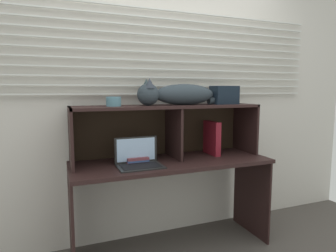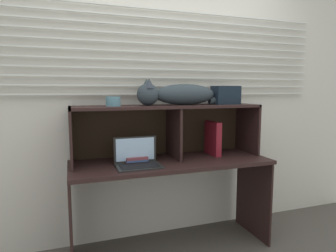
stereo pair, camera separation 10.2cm
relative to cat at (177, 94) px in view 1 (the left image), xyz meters
name	(u,v)px [view 1 (the left image)]	position (x,y,z in m)	size (l,w,h in m)	color
back_panel_with_blinds	(158,98)	(-0.08, 0.24, -0.04)	(4.40, 0.08, 2.50)	beige
desk	(172,177)	(-0.08, -0.09, -0.68)	(1.61, 0.58, 0.76)	black
hutch_shelf_unit	(167,120)	(-0.08, 0.04, -0.22)	(1.57, 0.37, 0.45)	black
cat	(177,94)	(0.00, 0.00, 0.00)	(0.90, 0.19, 0.22)	#2C363E
laptop	(139,160)	(-0.38, -0.15, -0.49)	(0.34, 0.24, 0.21)	black
binder_upright	(212,138)	(0.34, 0.00, -0.39)	(0.05, 0.23, 0.30)	maroon
book_stack	(135,158)	(-0.37, 0.00, -0.51)	(0.18, 0.25, 0.05)	maroon
small_basket	(114,102)	(-0.53, 0.00, -0.05)	(0.11, 0.11, 0.07)	teal
storage_box	(224,95)	(0.46, 0.00, -0.01)	(0.22, 0.15, 0.16)	black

